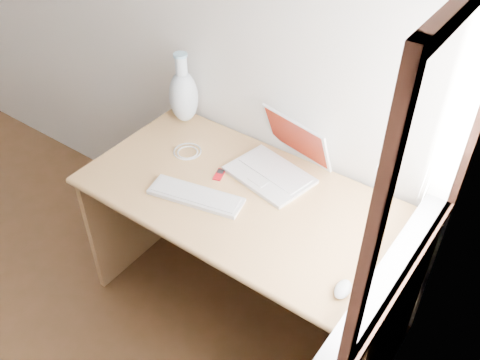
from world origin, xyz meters
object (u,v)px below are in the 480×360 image
Objects in this scene: laptop at (276,161)px; external_keyboard at (196,196)px; desk at (259,223)px; vase at (183,95)px.

external_keyboard is (-0.17, -0.34, -0.04)m from laptop.
desk is 0.30m from laptop.
laptop is 0.94× the size of external_keyboard.
vase reaches higher than laptop.
laptop is 1.09× the size of vase.
external_keyboard reaches higher than desk.
vase is (-0.59, 0.20, 0.36)m from desk.
external_keyboard is at bearing -129.12° from desk.
laptop is at bearing 50.44° from external_keyboard.
laptop is at bearing -7.37° from vase.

